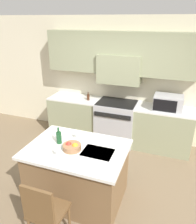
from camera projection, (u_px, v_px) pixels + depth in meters
name	position (u px, v px, depth m)	size (l,w,h in m)	color
ground_plane	(88.00, 189.00, 3.65)	(10.00, 10.00, 0.00)	#7A664C
back_cabinetry	(121.00, 71.00, 4.73)	(10.00, 0.46, 2.70)	beige
back_counter	(116.00, 122.00, 4.95)	(3.21, 0.62, 0.93)	gray
range_stove	(116.00, 122.00, 4.93)	(0.86, 0.70, 0.95)	#B7B7BC
microwave	(168.00, 103.00, 4.38)	(0.57, 0.43, 0.29)	#B7B7BC
kitchen_island	(78.00, 173.00, 3.34)	(1.45, 1.03, 0.90)	brown
island_chair	(45.00, 211.00, 2.55)	(0.42, 0.40, 0.97)	brown
wine_bottle	(59.00, 137.00, 3.25)	(0.08, 0.08, 0.26)	#194723
wine_glass_near	(56.00, 149.00, 2.94)	(0.07, 0.07, 0.17)	white
wine_glass_far	(76.00, 132.00, 3.37)	(0.07, 0.07, 0.17)	white
fruit_bowl	(72.00, 147.00, 3.10)	(0.26, 0.26, 0.11)	#996B47
oil_bottle_on_counter	(88.00, 97.00, 4.91)	(0.06, 0.06, 0.18)	#422314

